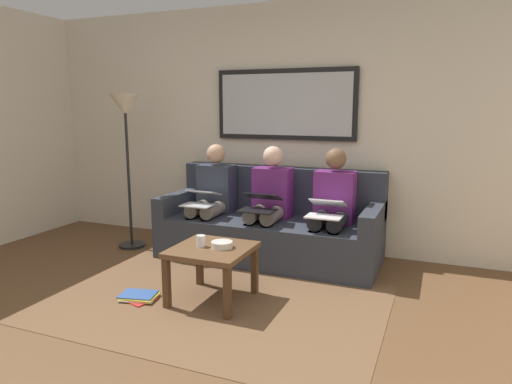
# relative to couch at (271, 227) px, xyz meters

# --- Properties ---
(ground_plane) EXTENTS (6.00, 5.20, 0.10)m
(ground_plane) POSITION_rel_couch_xyz_m (0.00, 2.12, -0.36)
(ground_plane) COLOR brown
(wall_rear) EXTENTS (6.00, 0.12, 2.60)m
(wall_rear) POSITION_rel_couch_xyz_m (0.00, -0.48, 0.99)
(wall_rear) COLOR beige
(wall_rear) RESTS_ON ground_plane
(area_rug) EXTENTS (2.60, 1.80, 0.01)m
(area_rug) POSITION_rel_couch_xyz_m (0.00, 1.27, -0.31)
(area_rug) COLOR brown
(area_rug) RESTS_ON ground_plane
(couch) EXTENTS (2.20, 0.90, 0.90)m
(couch) POSITION_rel_couch_xyz_m (0.00, 0.00, 0.00)
(couch) COLOR #2D333D
(couch) RESTS_ON ground_plane
(framed_mirror) EXTENTS (1.53, 0.05, 0.74)m
(framed_mirror) POSITION_rel_couch_xyz_m (0.00, -0.39, 1.24)
(framed_mirror) COLOR black
(coffee_table) EXTENTS (0.60, 0.60, 0.44)m
(coffee_table) POSITION_rel_couch_xyz_m (0.05, 1.22, 0.06)
(coffee_table) COLOR brown
(coffee_table) RESTS_ON ground_plane
(cup) EXTENTS (0.07, 0.07, 0.09)m
(cup) POSITION_rel_couch_xyz_m (0.14, 1.23, 0.18)
(cup) COLOR silver
(cup) RESTS_ON coffee_table
(bowl) EXTENTS (0.17, 0.17, 0.05)m
(bowl) POSITION_rel_couch_xyz_m (-0.03, 1.20, 0.16)
(bowl) COLOR beige
(bowl) RESTS_ON coffee_table
(person_left) EXTENTS (0.38, 0.58, 1.14)m
(person_left) POSITION_rel_couch_xyz_m (-0.64, 0.07, 0.30)
(person_left) COLOR #66236B
(person_left) RESTS_ON couch
(laptop_white) EXTENTS (0.32, 0.34, 0.15)m
(laptop_white) POSITION_rel_couch_xyz_m (-0.64, 0.31, 0.31)
(laptop_white) COLOR white
(person_middle) EXTENTS (0.38, 0.58, 1.14)m
(person_middle) POSITION_rel_couch_xyz_m (0.00, 0.07, 0.30)
(person_middle) COLOR #66236B
(person_middle) RESTS_ON couch
(laptop_black) EXTENTS (0.34, 0.37, 0.16)m
(laptop_black) POSITION_rel_couch_xyz_m (0.00, 0.30, 0.32)
(laptop_black) COLOR black
(person_right) EXTENTS (0.38, 0.58, 1.14)m
(person_right) POSITION_rel_couch_xyz_m (0.64, 0.07, 0.30)
(person_right) COLOR #2D3342
(person_right) RESTS_ON couch
(laptop_silver) EXTENTS (0.31, 0.34, 0.15)m
(laptop_silver) POSITION_rel_couch_xyz_m (0.64, 0.31, 0.32)
(laptop_silver) COLOR silver
(magazine_stack) EXTENTS (0.34, 0.28, 0.04)m
(magazine_stack) POSITION_rel_couch_xyz_m (0.61, 1.43, -0.29)
(magazine_stack) COLOR red
(magazine_stack) RESTS_ON ground_plane
(standing_lamp) EXTENTS (0.32, 0.32, 1.66)m
(standing_lamp) POSITION_rel_couch_xyz_m (1.55, 0.27, 1.06)
(standing_lamp) COLOR black
(standing_lamp) RESTS_ON ground_plane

